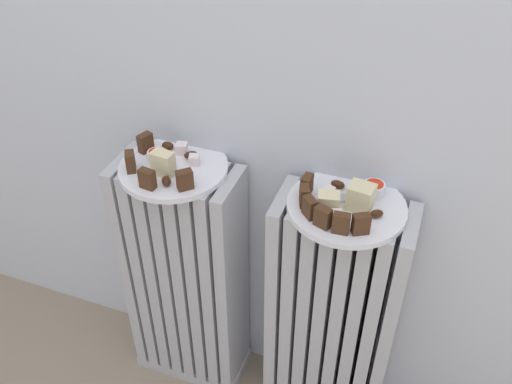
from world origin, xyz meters
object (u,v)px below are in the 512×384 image
Objects in this scene: plate_right at (346,207)px; jam_bowl_left at (157,156)px; radiator_left at (186,280)px; radiator_right at (331,322)px; jam_bowl_right at (374,189)px; fork at (332,203)px; plate_left at (174,168)px.

jam_bowl_left reaches higher than plate_right.
plate_right is at bearing 0.00° from radiator_left.
jam_bowl_right is at bearing 48.49° from radiator_right.
plate_right is 2.72× the size of fork.
plate_left reaches higher than radiator_right.
fork is (-0.03, -0.01, 0.34)m from radiator_right.
radiator_left is 0.49m from plate_right.
jam_bowl_right is (0.40, 0.05, 0.36)m from radiator_left.
plate_left is 0.34m from fork.
jam_bowl_left is (-0.04, 0.01, 0.35)m from radiator_left.
radiator_right is 7.82× the size of fork.
radiator_right is at bearing 17.96° from fork.
jam_bowl_right reaches higher than plate_right.
plate_right is at bearing -0.73° from jam_bowl_left.
plate_left is at bearing 178.60° from fork.
radiator_left is at bearing -173.52° from jam_bowl_right.
radiator_left and radiator_right have the same top height.
radiator_right is 0.34m from fork.
jam_bowl_left is at bearing 177.96° from fork.
fork is at bearing -2.04° from jam_bowl_left.
plate_left is at bearing 180.00° from radiator_right.
fork reaches higher than plate_right.
radiator_left is 7.82× the size of fork.
radiator_left is 0.48m from fork.
radiator_left is 2.87× the size of plate_right.
radiator_right is (0.36, 0.00, 0.00)m from radiator_left.
plate_left is 0.36m from plate_right.
radiator_left is 0.36m from jam_bowl_left.
radiator_right is 2.87× the size of plate_right.
jam_bowl_left reaches higher than radiator_left.
fork is (0.34, -0.01, 0.01)m from plate_left.
radiator_left is at bearing 180.00° from plate_left.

